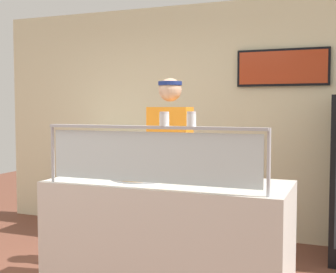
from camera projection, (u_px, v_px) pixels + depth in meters
The scene contains 10 objects.
shop_rear_unit at pixel (234, 119), 5.24m from camera, with size 6.17×0.13×2.70m.
serving_counter at pixel (168, 244), 3.41m from camera, with size 1.77×0.78×0.95m, color silver.
sneeze_guard at pixel (151, 149), 3.05m from camera, with size 1.60×0.06×0.42m.
pizza_tray at pixel (142, 177), 3.47m from camera, with size 0.47×0.47×0.04m.
pizza_server at pixel (138, 174), 3.46m from camera, with size 0.07×0.28×0.01m, color #ADAFB7.
parmesan_shaker at pixel (164, 120), 3.00m from camera, with size 0.07×0.07×0.10m.
pepper_flake_shaker at pixel (191, 120), 2.94m from camera, with size 0.06×0.06×0.10m.
worker_figure at pixel (170, 161), 4.13m from camera, with size 0.41×0.50×1.76m.
prep_shelf at pixel (96, 198), 5.41m from camera, with size 0.70×0.55×0.85m, color #B7BABF.
pizza_box_stack at pixel (96, 151), 5.37m from camera, with size 0.48×0.46×0.27m.
Camera 1 is at (2.11, -2.73, 1.50)m, focal length 48.68 mm.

